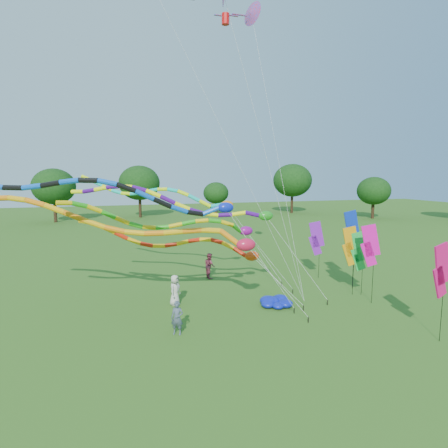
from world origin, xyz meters
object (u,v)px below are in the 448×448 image
object	(u,v)px
person_a	(175,290)
person_c	(210,266)
tube_kite_red	(189,244)
tube_kite_orange	(142,226)
person_b	(177,318)
blue_nylon_heap	(274,302)

from	to	relation	value
person_a	person_c	xyz separation A→B (m)	(3.37, 4.88, 0.03)
tube_kite_red	tube_kite_orange	distance (m)	3.02
tube_kite_orange	person_a	xyz separation A→B (m)	(1.86, 1.16, -3.92)
tube_kite_orange	person_a	bearing A→B (deg)	55.87
tube_kite_orange	person_b	bearing A→B (deg)	-41.96
person_b	person_c	xyz separation A→B (m)	(3.96, 8.86, 0.12)
person_a	person_c	distance (m)	5.93
tube_kite_orange	blue_nylon_heap	distance (m)	8.53
person_b	person_c	size ratio (longest dim) A/B	0.87
tube_kite_orange	person_b	xyz separation A→B (m)	(1.27, -2.82, -4.00)
person_a	person_b	xyz separation A→B (m)	(-0.59, -3.98, -0.08)
tube_kite_red	blue_nylon_heap	xyz separation A→B (m)	(4.53, -1.53, -3.33)
person_c	person_a	bearing A→B (deg)	140.34
tube_kite_red	blue_nylon_heap	size ratio (longest dim) A/B	7.85
blue_nylon_heap	person_c	xyz separation A→B (m)	(-1.94, 6.79, 0.68)
tube_kite_red	person_b	world-z (taller)	tube_kite_red
person_a	person_b	bearing A→B (deg)	-151.79
tube_kite_red	blue_nylon_heap	distance (m)	5.83
blue_nylon_heap	person_a	bearing A→B (deg)	160.26
tube_kite_red	person_c	size ratio (longest dim) A/B	6.27
tube_kite_orange	blue_nylon_heap	world-z (taller)	tube_kite_orange
tube_kite_red	blue_nylon_heap	bearing A→B (deg)	5.23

